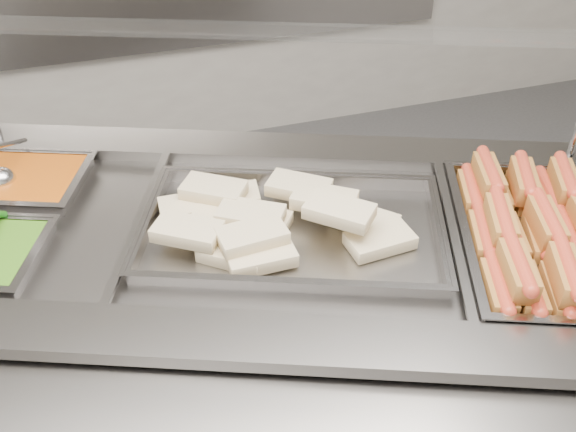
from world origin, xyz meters
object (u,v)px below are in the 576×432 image
object	(u,v)px
steam_counter	(270,352)
sneeze_guard	(272,36)
ladle	(3,178)
pan_wraps	(292,233)
pan_hotdogs	(536,248)

from	to	relation	value
steam_counter	sneeze_guard	bearing A→B (deg)	68.41
ladle	pan_wraps	bearing A→B (deg)	-31.54
steam_counter	pan_hotdogs	world-z (taller)	pan_hotdogs
pan_hotdogs	pan_wraps	bearing A→B (deg)	158.41
steam_counter	pan_wraps	size ratio (longest dim) A/B	2.63
pan_wraps	sneeze_guard	bearing A→B (deg)	83.76
sneeze_guard	pan_wraps	xyz separation A→B (m)	(-0.03, -0.24, -0.42)
steam_counter	pan_wraps	distance (m)	0.46
pan_wraps	ladle	distance (m)	0.82
pan_wraps	pan_hotdogs	bearing A→B (deg)	-21.59
pan_hotdogs	ladle	bearing A→B (deg)	152.71
steam_counter	pan_hotdogs	distance (m)	0.81
pan_hotdogs	ladle	xyz separation A→B (m)	(-1.27, 0.65, 0.05)
pan_hotdogs	steam_counter	bearing A→B (deg)	158.41
pan_hotdogs	pan_wraps	world-z (taller)	same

